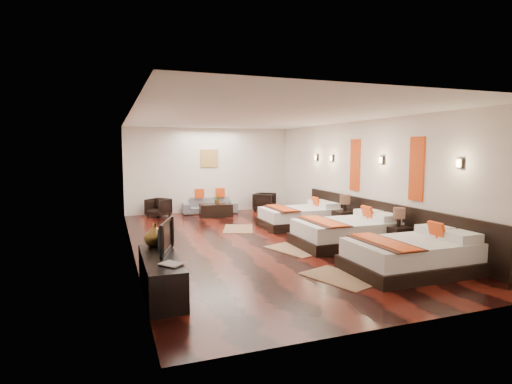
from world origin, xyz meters
name	(u,v)px	position (x,y,z in m)	size (l,w,h in m)	color
floor	(258,241)	(0.00, 0.00, 0.00)	(5.50, 9.50, 0.01)	black
ceiling	(258,117)	(0.00, 0.00, 2.80)	(5.50, 9.50, 0.01)	white
back_wall	(209,170)	(0.00, 4.75, 1.40)	(5.50, 0.01, 2.80)	silver
left_wall	(131,184)	(-2.75, 0.00, 1.40)	(0.01, 9.50, 2.80)	silver
right_wall	(362,177)	(2.75, 0.00, 1.40)	(0.01, 9.50, 2.80)	silver
headboard_panel	(380,221)	(2.71, -0.80, 0.45)	(0.08, 6.60, 0.90)	black
bed_near	(413,255)	(1.70, -3.07, 0.29)	(2.20, 1.39, 0.84)	black
bed_mid	(348,232)	(1.70, -1.04, 0.29)	(2.23, 1.40, 0.85)	black
bed_far	(301,217)	(1.70, 1.28, 0.27)	(2.10, 1.32, 0.80)	black
nightstand_a	(398,235)	(2.44, -1.77, 0.31)	(0.45, 0.45, 0.90)	black
nightstand_b	(344,219)	(2.44, 0.28, 0.33)	(0.48, 0.48, 0.95)	black
jute_mat_near	(340,278)	(0.33, -2.95, 0.01)	(0.75, 1.20, 0.01)	#8C6847
jute_mat_mid	(295,249)	(0.45, -0.99, 0.01)	(0.75, 1.20, 0.01)	#8C6847
jute_mat_far	(238,229)	(0.00, 1.54, 0.01)	(0.75, 1.20, 0.01)	#8C6847
tv_console	(161,275)	(-2.50, -2.68, 0.28)	(0.50, 1.80, 0.55)	black
tv	(161,236)	(-2.45, -2.43, 0.79)	(0.84, 0.11, 0.49)	black
book	(166,266)	(-2.50, -3.24, 0.56)	(0.22, 0.30, 0.03)	black
figurine	(155,235)	(-2.50, -1.99, 0.73)	(0.35, 0.35, 0.37)	brown
sofa	(210,205)	(-0.06, 4.45, 0.26)	(1.77, 0.69, 0.52)	slate
armchair_left	(158,208)	(-1.75, 4.30, 0.29)	(0.61, 0.63, 0.57)	black
armchair_right	(265,202)	(1.81, 4.30, 0.31)	(0.66, 0.68, 0.62)	black
coffee_table	(216,210)	(-0.06, 3.65, 0.20)	(1.00, 0.50, 0.40)	black
table_plant	(217,199)	(-0.01, 3.69, 0.54)	(0.24, 0.21, 0.27)	#235C1E
orange_panel_a	(417,169)	(2.73, -1.90, 1.70)	(0.04, 0.40, 1.30)	#D86014
orange_panel_b	(355,165)	(2.73, 0.30, 1.70)	(0.04, 0.40, 1.30)	#D86014
sconce_near	(460,163)	(2.70, -3.00, 1.85)	(0.07, 0.12, 0.18)	black
sconce_mid	(382,160)	(2.70, -0.80, 1.85)	(0.07, 0.12, 0.18)	black
sconce_far	(332,158)	(2.70, 1.40, 1.85)	(0.07, 0.12, 0.18)	black
sconce_lounge	(316,158)	(2.70, 2.30, 1.85)	(0.07, 0.12, 0.18)	black
gold_artwork	(209,158)	(0.00, 4.73, 1.80)	(0.60, 0.04, 0.60)	#AD873F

